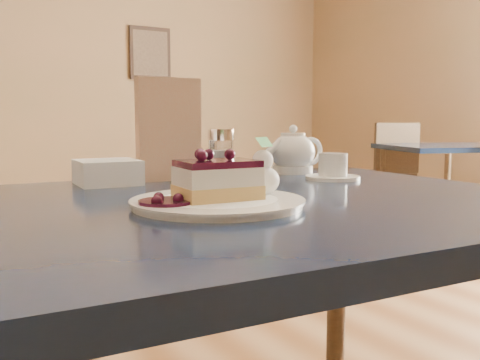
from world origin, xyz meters
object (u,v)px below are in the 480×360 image
cheesecake_slice (218,180)px  tea_set (300,156)px  dessert_plate (218,203)px  main_table (205,250)px  bg_table_far_right (446,227)px

cheesecake_slice → tea_set: (0.41, 0.33, 0.00)m
tea_set → cheesecake_slice: bearing=-141.2°
dessert_plate → cheesecake_slice: (0.00, 0.00, 0.04)m
dessert_plate → tea_set: (0.41, 0.33, 0.04)m
dessert_plate → cheesecake_slice: size_ratio=2.09×
main_table → bg_table_far_right: size_ratio=0.75×
tea_set → main_table: bearing=-145.7°
cheesecake_slice → tea_set: bearing=41.6°
main_table → tea_set: (0.41, 0.28, 0.13)m
dessert_plate → bg_table_far_right: bearing=32.7°
main_table → dessert_plate: dessert_plate is taller
cheesecake_slice → main_table: bearing=90.0°
cheesecake_slice → bg_table_far_right: size_ratio=0.07×
dessert_plate → cheesecake_slice: cheesecake_slice is taller
main_table → tea_set: tea_set is taller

